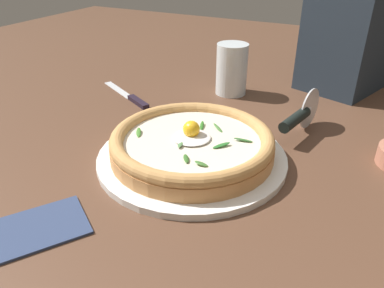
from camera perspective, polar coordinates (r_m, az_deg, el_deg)
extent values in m
cube|color=brown|center=(0.71, -1.97, -1.67)|extent=(2.40, 2.40, 0.03)
cylinder|color=white|center=(0.66, 0.00, -1.98)|extent=(0.33, 0.33, 0.01)
cylinder|color=tan|center=(0.65, 0.00, -0.60)|extent=(0.28, 0.28, 0.02)
torus|color=tan|center=(0.64, 0.00, 0.81)|extent=(0.28, 0.28, 0.02)
cylinder|color=#EFE2CC|center=(0.64, 0.00, 0.50)|extent=(0.24, 0.24, 0.00)
ellipsoid|color=white|center=(0.64, -0.04, 1.04)|extent=(0.07, 0.06, 0.01)
sphere|color=yellow|center=(0.64, -0.09, 2.26)|extent=(0.03, 0.03, 0.03)
ellipsoid|color=#427D2B|center=(0.67, -8.09, 1.75)|extent=(0.02, 0.03, 0.01)
ellipsoid|color=#2A6F2B|center=(0.62, 4.47, -0.19)|extent=(0.03, 0.03, 0.01)
ellipsoid|color=#376A28|center=(0.58, -0.90, -2.20)|extent=(0.02, 0.02, 0.00)
ellipsoid|color=#4E7B47|center=(0.63, -1.68, 0.14)|extent=(0.02, 0.03, 0.01)
ellipsoid|color=#467D37|center=(0.57, 1.43, -3.01)|extent=(0.02, 0.01, 0.01)
ellipsoid|color=#4B833B|center=(0.68, 3.97, 2.46)|extent=(0.03, 0.02, 0.01)
ellipsoid|color=#30692C|center=(0.64, 7.76, 0.62)|extent=(0.03, 0.01, 0.01)
ellipsoid|color=#347826|center=(0.68, 1.50, 2.75)|extent=(0.02, 0.03, 0.01)
cylinder|color=silver|center=(0.80, 17.40, 5.17)|extent=(0.02, 0.08, 0.08)
cylinder|color=silver|center=(0.79, 17.11, 4.95)|extent=(0.01, 0.02, 0.01)
cylinder|color=black|center=(0.74, 15.34, 3.61)|extent=(0.04, 0.10, 0.02)
cube|color=silver|center=(0.99, -11.09, 8.09)|extent=(0.13, 0.08, 0.00)
cube|color=black|center=(0.89, -8.16, 6.36)|extent=(0.08, 0.05, 0.01)
cylinder|color=silver|center=(0.94, 6.03, 11.21)|extent=(0.08, 0.08, 0.12)
cylinder|color=#B0262D|center=(0.95, 5.92, 9.19)|extent=(0.07, 0.07, 0.05)
cube|color=navy|center=(0.56, -23.09, -11.73)|extent=(0.15, 0.17, 0.01)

